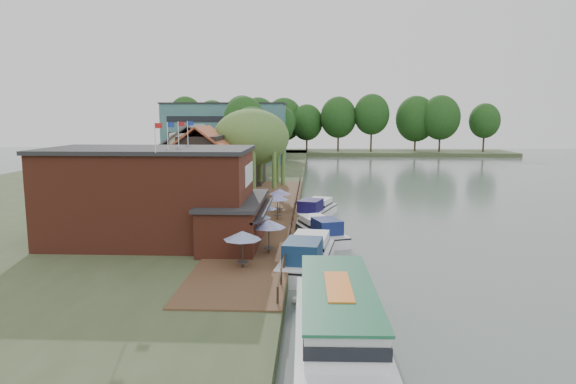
{
  "coord_description": "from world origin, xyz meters",
  "views": [
    {
      "loc": [
        -3.57,
        -39.17,
        10.68
      ],
      "look_at": [
        -6.0,
        12.0,
        3.0
      ],
      "focal_mm": 32.0,
      "sensor_mm": 36.0,
      "label": 1
    }
  ],
  "objects": [
    {
      "name": "ground",
      "position": [
        0.0,
        0.0,
        0.0
      ],
      "size": [
        260.0,
        260.0,
        0.0
      ],
      "primitive_type": "plane",
      "color": "slate",
      "rests_on": "ground"
    },
    {
      "name": "pub",
      "position": [
        -14.0,
        -1.0,
        4.65
      ],
      "size": [
        20.0,
        11.0,
        7.3
      ],
      "primitive_type": null,
      "color": "maroon",
      "rests_on": "land_bank"
    },
    {
      "name": "cottage_b",
      "position": [
        -18.0,
        24.0,
        5.25
      ],
      "size": [
        9.6,
        8.6,
        8.5
      ],
      "primitive_type": null,
      "color": "beige",
      "rests_on": "land_bank"
    },
    {
      "name": "umbrella_6",
      "position": [
        -6.76,
        10.98,
        2.29
      ],
      "size": [
        2.21,
        2.21,
        2.38
      ],
      "primitive_type": null,
      "color": "navy",
      "rests_on": "quay_deck"
    },
    {
      "name": "bank_tree_2",
      "position": [
        -16.9,
        59.54,
        6.27
      ],
      "size": [
        6.51,
        6.51,
        10.53
      ],
      "primitive_type": null,
      "color": "#143811",
      "rests_on": "land_bank"
    },
    {
      "name": "quay_deck",
      "position": [
        -8.0,
        10.0,
        1.05
      ],
      "size": [
        6.0,
        50.0,
        0.1
      ],
      "primitive_type": "cube",
      "color": "#47301E",
      "rests_on": "land_bank"
    },
    {
      "name": "willow",
      "position": [
        -10.5,
        19.0,
        6.21
      ],
      "size": [
        8.6,
        8.6,
        10.43
      ],
      "primitive_type": null,
      "color": "#476B2D",
      "rests_on": "land_bank"
    },
    {
      "name": "swan",
      "position": [
        -4.5,
        -11.04,
        0.22
      ],
      "size": [
        0.44,
        0.44,
        0.44
      ],
      "primitive_type": "sphere",
      "color": "white",
      "rests_on": "ground"
    },
    {
      "name": "bank_tree_5",
      "position": [
        -11.0,
        94.75,
        6.8
      ],
      "size": [
        6.32,
        6.32,
        11.6
      ],
      "primitive_type": null,
      "color": "#143811",
      "rests_on": "land_bank"
    },
    {
      "name": "bank_tree_4",
      "position": [
        -16.85,
        87.08,
        8.03
      ],
      "size": [
        8.87,
        8.87,
        14.05
      ],
      "primitive_type": null,
      "color": "#143811",
      "rests_on": "land_bank"
    },
    {
      "name": "umbrella_3",
      "position": [
        -7.54,
        2.82,
        2.29
      ],
      "size": [
        2.15,
        2.15,
        2.38
      ],
      "primitive_type": null,
      "color": "navy",
      "rests_on": "quay_deck"
    },
    {
      "name": "cottage_c",
      "position": [
        -14.0,
        33.0,
        5.25
      ],
      "size": [
        7.6,
        7.6,
        8.5
      ],
      "primitive_type": null,
      "color": "black",
      "rests_on": "land_bank"
    },
    {
      "name": "umbrella_4",
      "position": [
        -8.14,
        4.51,
        2.29
      ],
      "size": [
        1.95,
        1.95,
        2.38
      ],
      "primitive_type": null,
      "color": "#1B3599",
      "rests_on": "quay_deck"
    },
    {
      "name": "cottage_a",
      "position": [
        -15.0,
        14.0,
        5.25
      ],
      "size": [
        8.6,
        7.6,
        8.5
      ],
      "primitive_type": null,
      "color": "black",
      "rests_on": "land_bank"
    },
    {
      "name": "land_bank",
      "position": [
        -30.0,
        35.0,
        0.5
      ],
      "size": [
        50.0,
        140.0,
        1.0
      ],
      "primitive_type": "cube",
      "color": "#384728",
      "rests_on": "ground"
    },
    {
      "name": "hotel_block",
      "position": [
        -22.0,
        70.0,
        7.15
      ],
      "size": [
        25.4,
        12.4,
        12.3
      ],
      "primitive_type": null,
      "color": "#38666B",
      "rests_on": "land_bank"
    },
    {
      "name": "quay_rail",
      "position": [
        -5.3,
        10.5,
        1.5
      ],
      "size": [
        0.2,
        49.0,
        1.0
      ],
      "primitive_type": null,
      "color": "black",
      "rests_on": "land_bank"
    },
    {
      "name": "umbrella_1",
      "position": [
        -6.57,
        -4.25,
        2.29
      ],
      "size": [
        2.41,
        2.41,
        2.38
      ],
      "primitive_type": null,
      "color": "navy",
      "rests_on": "quay_deck"
    },
    {
      "name": "cruiser_1",
      "position": [
        -2.88,
        4.26,
        1.07
      ],
      "size": [
        5.78,
        9.41,
        2.14
      ],
      "primitive_type": null,
      "rotation": [
        0.0,
        0.0,
        0.35
      ],
      "color": "silver",
      "rests_on": "ground"
    },
    {
      "name": "cruiser_2",
      "position": [
        -3.2,
        13.83,
        1.09
      ],
      "size": [
        5.6,
        9.61,
        2.19
      ],
      "primitive_type": null,
      "rotation": [
        0.0,
        0.0,
        -0.31
      ],
      "color": "white",
      "rests_on": "ground"
    },
    {
      "name": "tour_boat",
      "position": [
        -2.34,
        -17.54,
        1.56
      ],
      "size": [
        4.28,
        14.32,
        3.11
      ],
      "primitive_type": null,
      "rotation": [
        0.0,
        0.0,
        0.02
      ],
      "color": "silver",
      "rests_on": "ground"
    },
    {
      "name": "umbrella_5",
      "position": [
        -6.76,
        7.58,
        2.29
      ],
      "size": [
        2.05,
        2.05,
        2.38
      ],
      "primitive_type": null,
      "color": "#1C279B",
      "rests_on": "quay_deck"
    },
    {
      "name": "bank_tree_3",
      "position": [
        -11.8,
        77.5,
        7.19
      ],
      "size": [
        8.22,
        8.22,
        12.38
      ],
      "primitive_type": null,
      "color": "#143811",
      "rests_on": "land_bank"
    },
    {
      "name": "cruiser_0",
      "position": [
        -3.88,
        -4.39,
        1.26
      ],
      "size": [
        4.73,
        10.69,
        2.52
      ],
      "primitive_type": null,
      "rotation": [
        0.0,
        0.0,
        -0.14
      ],
      "color": "white",
      "rests_on": "ground"
    },
    {
      "name": "umbrella_0",
      "position": [
        -7.93,
        -7.83,
        2.29
      ],
      "size": [
        2.44,
        2.44,
        2.38
      ],
      "primitive_type": null,
      "color": "navy",
      "rests_on": "quay_deck"
    },
    {
      "name": "bank_tree_0",
      "position": [
        -12.97,
        41.18,
        6.51
      ],
      "size": [
        7.84,
        7.84,
        11.02
      ],
      "primitive_type": null,
      "color": "#143811",
      "rests_on": "land_bank"
    },
    {
      "name": "bank_tree_1",
      "position": [
        -15.6,
        51.4,
        7.51
      ],
      "size": [
        7.29,
        7.29,
        13.03
      ],
      "primitive_type": null,
      "color": "#143811",
      "rests_on": "land_bank"
    },
    {
      "name": "umbrella_2",
      "position": [
        -7.84,
        -0.91,
        2.29
      ],
      "size": [
        2.31,
        2.31,
        2.38
      ],
      "primitive_type": null,
      "color": "navy",
      "rests_on": "quay_deck"
    }
  ]
}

